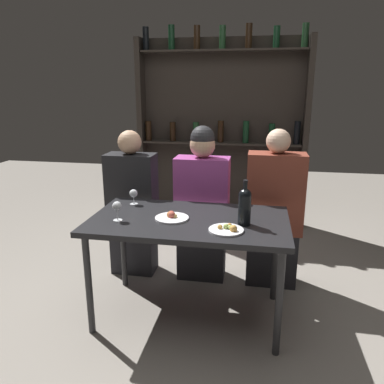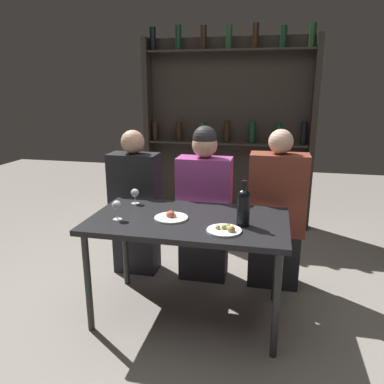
{
  "view_description": "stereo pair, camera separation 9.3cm",
  "coord_description": "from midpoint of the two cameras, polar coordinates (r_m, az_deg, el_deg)",
  "views": [
    {
      "loc": [
        0.44,
        -2.3,
        1.56
      ],
      "look_at": [
        0.0,
        0.11,
        0.88
      ],
      "focal_mm": 35.0,
      "sensor_mm": 36.0,
      "label": 1
    },
    {
      "loc": [
        0.53,
        -2.28,
        1.56
      ],
      "look_at": [
        0.0,
        0.11,
        0.88
      ],
      "focal_mm": 35.0,
      "sensor_mm": 36.0,
      "label": 2
    }
  ],
  "objects": [
    {
      "name": "food_plate_0",
      "position": [
        2.48,
        -2.12,
        -3.76
      ],
      "size": [
        0.22,
        0.22,
        0.05
      ],
      "color": "white",
      "rests_on": "dining_table"
    },
    {
      "name": "wine_glass_0",
      "position": [
        2.47,
        -10.34,
        -2.12
      ],
      "size": [
        0.06,
        0.06,
        0.13
      ],
      "color": "silver",
      "rests_on": "dining_table"
    },
    {
      "name": "wine_glass_1",
      "position": [
        2.79,
        -7.76,
        -0.23
      ],
      "size": [
        0.06,
        0.06,
        0.11
      ],
      "color": "silver",
      "rests_on": "dining_table"
    },
    {
      "name": "food_plate_1",
      "position": [
        2.27,
        6.23,
        -5.75
      ],
      "size": [
        0.21,
        0.21,
        0.05
      ],
      "color": "white",
      "rests_on": "dining_table"
    },
    {
      "name": "wine_bottle",
      "position": [
        2.35,
        8.98,
        -2.07
      ],
      "size": [
        0.08,
        0.08,
        0.29
      ],
      "color": "black",
      "rests_on": "dining_table"
    },
    {
      "name": "wine_rack_wall",
      "position": [
        4.33,
        6.06,
        9.8
      ],
      "size": [
        1.91,
        0.21,
        2.21
      ],
      "color": "#28231E",
      "rests_on": "ground_plane"
    },
    {
      "name": "seated_person_center",
      "position": [
        3.06,
        2.7,
        -2.44
      ],
      "size": [
        0.43,
        0.22,
        1.28
      ],
      "color": "#26262B",
      "rests_on": "ground_plane"
    },
    {
      "name": "seated_person_right",
      "position": [
        3.03,
        13.57,
        -3.52
      ],
      "size": [
        0.44,
        0.22,
        1.27
      ],
      "color": "#26262B",
      "rests_on": "ground_plane"
    },
    {
      "name": "seated_person_left",
      "position": [
        3.21,
        -7.79,
        -2.32
      ],
      "size": [
        0.4,
        0.22,
        1.23
      ],
      "color": "#26262B",
      "rests_on": "ground_plane"
    },
    {
      "name": "dining_table",
      "position": [
        2.51,
        0.52,
        -5.43
      ],
      "size": [
        1.31,
        0.75,
        0.73
      ],
      "color": "black",
      "rests_on": "ground_plane"
    },
    {
      "name": "ground_plane",
      "position": [
        2.81,
        0.48,
        -18.06
      ],
      "size": [
        10.0,
        10.0,
        0.0
      ],
      "primitive_type": "plane",
      "color": "gray"
    }
  ]
}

